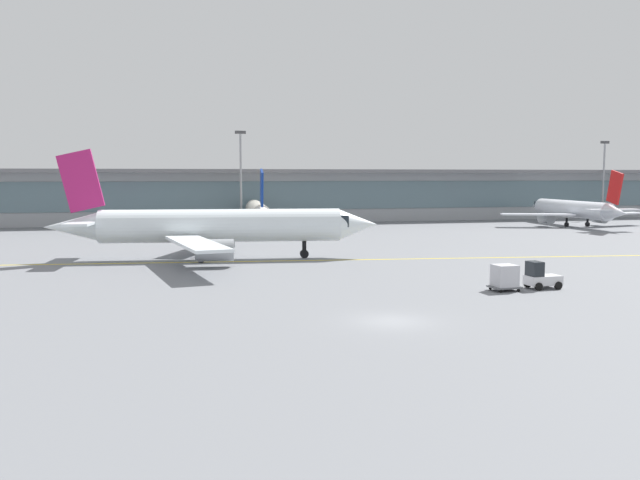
% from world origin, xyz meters
% --- Properties ---
extents(ground_plane, '(400.00, 400.00, 0.00)m').
position_xyz_m(ground_plane, '(0.00, 0.00, 0.00)').
color(ground_plane, slate).
extents(taxiway_centreline_stripe, '(109.30, 13.08, 0.01)m').
position_xyz_m(taxiway_centreline_stripe, '(-7.17, 29.23, 0.00)').
color(taxiway_centreline_stripe, yellow).
rests_on(taxiway_centreline_stripe, ground_plane).
extents(terminal_concourse, '(211.48, 11.00, 9.60)m').
position_xyz_m(terminal_concourse, '(0.00, 83.99, 4.92)').
color(terminal_concourse, '#9EA3A8').
rests_on(terminal_concourse, ground_plane).
extents(gate_airplane_1, '(26.52, 28.62, 9.48)m').
position_xyz_m(gate_airplane_1, '(1.58, 67.15, 2.84)').
color(gate_airplane_1, silver).
rests_on(gate_airplane_1, ground_plane).
extents(gate_airplane_2, '(26.24, 28.25, 9.36)m').
position_xyz_m(gate_airplane_2, '(54.38, 62.11, 2.81)').
color(gate_airplane_2, silver).
rests_on(gate_airplane_2, ground_plane).
extents(taxiing_regional_jet, '(33.61, 31.05, 11.13)m').
position_xyz_m(taxiing_regional_jet, '(-7.60, 31.28, 3.34)').
color(taxiing_regional_jet, white).
rests_on(taxiing_regional_jet, ground_plane).
extents(baggage_tug, '(2.67, 1.74, 2.10)m').
position_xyz_m(baggage_tug, '(14.68, 7.96, 0.89)').
color(baggage_tug, silver).
rests_on(baggage_tug, ground_plane).
extents(cargo_dolly_lead, '(2.18, 1.71, 1.94)m').
position_xyz_m(cargo_dolly_lead, '(11.60, 7.80, 1.05)').
color(cargo_dolly_lead, '#595B60').
rests_on(cargo_dolly_lead, ground_plane).
extents(apron_light_mast_1, '(1.80, 0.36, 15.89)m').
position_xyz_m(apron_light_mast_1, '(-0.09, 74.59, 8.64)').
color(apron_light_mast_1, gray).
rests_on(apron_light_mast_1, ground_plane).
extents(apron_light_mast_2, '(1.80, 0.36, 15.16)m').
position_xyz_m(apron_light_mast_2, '(70.77, 76.67, 8.27)').
color(apron_light_mast_2, gray).
rests_on(apron_light_mast_2, ground_plane).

